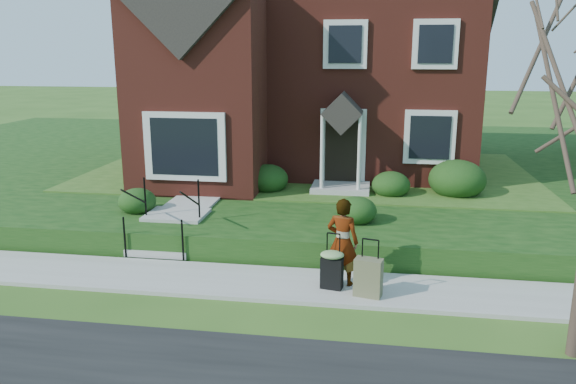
% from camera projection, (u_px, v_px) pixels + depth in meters
% --- Properties ---
extents(ground, '(120.00, 120.00, 0.00)m').
position_uv_depth(ground, '(260.00, 285.00, 10.90)').
color(ground, '#2D5119').
rests_on(ground, ground).
extents(sidewalk, '(60.00, 1.60, 0.08)m').
position_uv_depth(sidewalk, '(260.00, 283.00, 10.89)').
color(sidewalk, '#9E9B93').
rests_on(sidewalk, ground).
extents(terrace, '(44.00, 20.00, 0.60)m').
position_uv_depth(terrace, '(426.00, 166.00, 20.68)').
color(terrace, '#10350E').
rests_on(terrace, ground).
extents(walkway, '(1.20, 6.00, 0.06)m').
position_uv_depth(walkway, '(209.00, 189.00, 15.92)').
color(walkway, '#9E9B93').
rests_on(walkway, terrace).
extents(main_house, '(10.40, 10.20, 9.40)m').
position_uv_depth(main_house, '(310.00, 26.00, 18.87)').
color(main_house, maroon).
rests_on(main_house, terrace).
extents(front_steps, '(1.40, 2.02, 1.50)m').
position_uv_depth(front_steps, '(170.00, 227.00, 12.93)').
color(front_steps, '#9E9B93').
rests_on(front_steps, ground).
extents(foundation_shrubs, '(10.09, 4.19, 1.08)m').
position_uv_depth(foundation_shrubs, '(298.00, 176.00, 15.43)').
color(foundation_shrubs, '#11340F').
rests_on(foundation_shrubs, terrace).
extents(woman, '(0.70, 0.55, 1.69)m').
position_uv_depth(woman, '(343.00, 242.00, 10.57)').
color(woman, '#999999').
rests_on(woman, sidewalk).
extents(suitcase_black, '(0.50, 0.44, 1.07)m').
position_uv_depth(suitcase_black, '(332.00, 267.00, 10.46)').
color(suitcase_black, black).
rests_on(suitcase_black, sidewalk).
extents(suitcase_olive, '(0.54, 0.38, 1.07)m').
position_uv_depth(suitcase_olive, '(368.00, 277.00, 10.14)').
color(suitcase_olive, brown).
rests_on(suitcase_olive, sidewalk).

